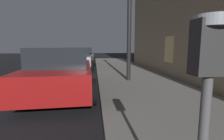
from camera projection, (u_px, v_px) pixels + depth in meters
The scene contains 3 objects.
parking_meter at pixel (207, 82), 0.91m from camera, with size 0.19×0.19×1.46m.
car_red at pixel (62, 71), 5.10m from camera, with size 2.11×4.13×1.43m.
car_silver at pixel (79, 58), 11.22m from camera, with size 2.23×4.48×1.43m.
Camera 1 is at (3.85, -1.29, 1.45)m, focal length 26.24 mm.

